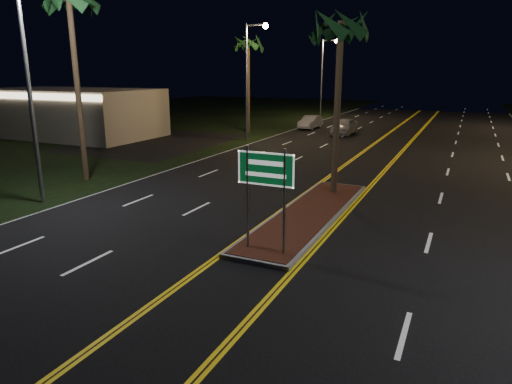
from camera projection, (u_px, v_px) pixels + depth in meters
The scene contains 13 objects.
ground at pixel (221, 293), 11.65m from camera, with size 120.00×120.00×0.00m, color black.
grass_left at pixel (82, 127), 45.78m from camera, with size 40.00×110.00×0.01m, color black.
median_island at pixel (309, 214), 17.76m from camera, with size 2.25×10.25×0.17m.
highway_sign at pixel (266, 179), 13.48m from camera, with size 1.80×0.08×3.20m.
commercial_building at pixel (70, 113), 39.24m from camera, with size 15.00×8.12×4.00m.
streetlight_left_near at pixel (33, 66), 18.02m from camera, with size 1.91×0.44×9.00m.
streetlight_left_mid at pixel (251, 69), 35.54m from camera, with size 1.91×0.44×9.00m.
streetlight_left_far at pixel (325, 69), 53.06m from camera, with size 1.91×0.44×9.00m.
palm_median at pixel (341, 26), 18.97m from camera, with size 2.40×2.40×8.30m.
palm_left_near at pixel (69, 1), 21.52m from camera, with size 2.40×2.40×9.80m.
palm_left_far at pixel (248, 44), 39.40m from camera, with size 2.40×2.40×8.80m.
car_near at pixel (344, 125), 40.31m from camera, with size 2.14×5.00×1.67m, color #B2B3B8.
car_far at pixel (310, 121), 44.55m from camera, with size 1.87×4.37×1.46m, color silver.
Camera 1 is at (5.28, -9.22, 5.50)m, focal length 32.00 mm.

